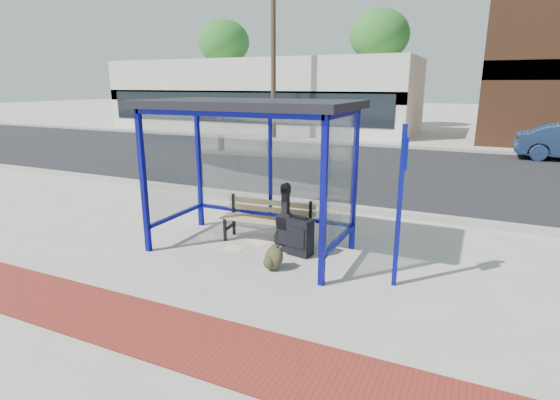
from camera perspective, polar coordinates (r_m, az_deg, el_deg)
The scene contains 19 objects.
ground at distance 7.29m, azimuth -3.82°, elevation -6.46°, with size 120.00×120.00×0.00m, color #B2ADA0.
brick_paver_strip at distance 5.39m, azimuth -17.63°, elevation -15.34°, with size 60.00×1.00×0.01m, color maroon.
curb_near at distance 9.79m, azimuth 4.29°, elevation -0.49°, with size 60.00×0.25×0.12m, color gray.
street_asphalt at distance 14.57m, azimuth 11.39°, elevation 4.15°, with size 60.00×10.00×0.00m, color black.
curb_far at distance 19.50m, azimuth 14.99°, elevation 6.79°, with size 60.00×0.25×0.12m, color gray.
far_sidewalk at distance 21.37m, azimuth 15.90°, elevation 7.25°, with size 60.00×4.00×0.01m, color #B2ADA0.
bus_shelter at distance 6.88m, azimuth -3.84°, elevation 10.01°, with size 3.30×1.80×2.42m.
storefront_white at distance 26.91m, azimuth -2.44°, elevation 13.53°, with size 18.00×6.04×4.00m.
tree_left at distance 32.98m, azimuth -7.34°, elevation 19.70°, with size 3.60×3.60×7.03m.
tree_mid at distance 28.78m, azimuth 12.87°, elevation 20.17°, with size 3.60×3.60×7.03m.
utility_pole_west at distance 21.51m, azimuth -0.87°, elevation 18.81°, with size 1.60×0.24×8.00m.
bench at distance 7.50m, azimuth -1.55°, elevation -2.33°, with size 1.65×0.51×0.77m.
guitar_bag at distance 7.07m, azimuth 0.72°, elevation -3.74°, with size 0.40×0.16×1.08m.
suitcase at distance 6.96m, azimuth 2.65°, elevation -4.85°, with size 0.42×0.31×0.66m.
backpack at distance 6.47m, azimuth -0.91°, elevation -7.62°, with size 0.37×0.35×0.37m.
sign_post at distance 5.86m, azimuth 15.46°, elevation 0.23°, with size 0.12×0.27×2.18m.
newspaper_a at distance 7.95m, azimuth -9.30°, elevation -4.77°, with size 0.37×0.29×0.01m, color white.
newspaper_b at distance 7.36m, azimuth -6.08°, elevation -6.29°, with size 0.34×0.27×0.01m, color white.
newspaper_c at distance 7.62m, azimuth -2.58°, elevation -5.47°, with size 0.37×0.29×0.01m, color white.
Camera 1 is at (3.28, -5.95, 2.66)m, focal length 28.00 mm.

